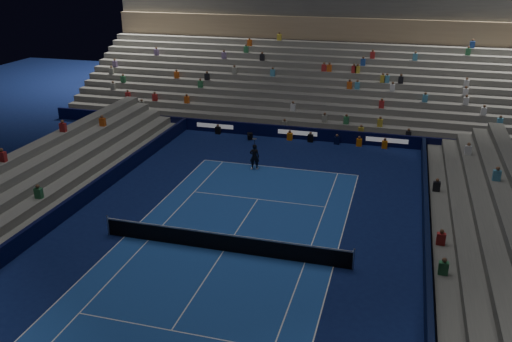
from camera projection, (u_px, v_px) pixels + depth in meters
The scene contains 10 objects.
ground at pixel (224, 251), 26.91m from camera, with size 90.00×90.00×0.00m, color #0C174B.
court_surface at pixel (224, 251), 26.91m from camera, with size 10.97×23.77×0.01m, color #1C469C.
sponsor_barrier_far at pixel (298, 133), 43.28m from camera, with size 44.00×0.25×1.00m, color black.
sponsor_barrier_east at pixel (427, 271), 24.31m from camera, with size 0.25×37.00×1.00m, color black.
sponsor_barrier_west at pixel (54, 218), 29.15m from camera, with size 0.25×37.00×1.00m, color #080B32.
grandstand_main at pixel (319, 74), 50.62m from camera, with size 44.00×15.20×11.20m.
grandstand_east at pixel (512, 274), 23.29m from camera, with size 5.00×37.00×2.50m.
tennis_net at pixel (224, 242), 26.73m from camera, with size 12.90×0.10×1.10m.
tennis_player at pixel (255, 157), 36.94m from camera, with size 0.66×0.43×1.82m, color black.
broadcast_camera at pixel (250, 136), 43.24m from camera, with size 0.54×0.90×0.51m.
Camera 1 is at (7.87, -22.22, 13.68)m, focal length 37.86 mm.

